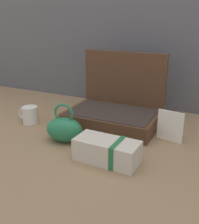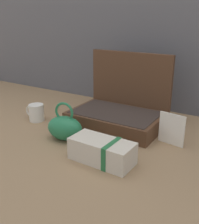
{
  "view_description": "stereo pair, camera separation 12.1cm",
  "coord_description": "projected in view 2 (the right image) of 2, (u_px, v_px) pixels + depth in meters",
  "views": [
    {
      "loc": [
        0.48,
        -1.05,
        0.55
      ],
      "look_at": [
        -0.02,
        -0.02,
        0.14
      ],
      "focal_mm": 43.61,
      "sensor_mm": 36.0,
      "label": 1
    },
    {
      "loc": [
        0.58,
        -0.99,
        0.55
      ],
      "look_at": [
        -0.02,
        -0.02,
        0.14
      ],
      "focal_mm": 43.61,
      "sensor_mm": 36.0,
      "label": 2
    }
  ],
  "objects": [
    {
      "name": "cream_toiletry_bag",
      "position": [
        103.0,
        151.0,
        1.07
      ],
      "size": [
        0.26,
        0.13,
        0.1
      ],
      "color": "beige",
      "rests_on": "ground_plane"
    },
    {
      "name": "info_card_left",
      "position": [
        172.0,
        129.0,
        1.21
      ],
      "size": [
        0.12,
        0.03,
        0.15
      ],
      "primitive_type": "cube",
      "rotation": [
        0.0,
        0.0,
        -0.16
      ],
      "color": "white",
      "rests_on": "ground_plane"
    },
    {
      "name": "coffee_mug",
      "position": [
        36.0,
        113.0,
        1.49
      ],
      "size": [
        0.12,
        0.08,
        0.09
      ],
      "color": "silver",
      "rests_on": "ground_plane"
    },
    {
      "name": "teal_pouch_handbag",
      "position": [
        65.0,
        128.0,
        1.26
      ],
      "size": [
        0.19,
        0.13,
        0.18
      ],
      "color": "#237247",
      "rests_on": "ground_plane"
    },
    {
      "name": "open_suitcase",
      "position": [
        120.0,
        110.0,
        1.43
      ],
      "size": [
        0.46,
        0.32,
        0.37
      ],
      "color": "#4C301E",
      "rests_on": "ground_plane"
    },
    {
      "name": "ground_plane",
      "position": [
        105.0,
        140.0,
        1.27
      ],
      "size": [
        6.0,
        6.0,
        0.0
      ],
      "primitive_type": "plane",
      "color": "#8C6D4C"
    }
  ]
}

